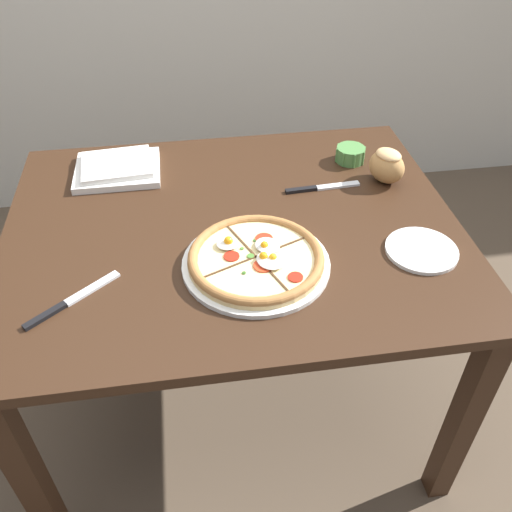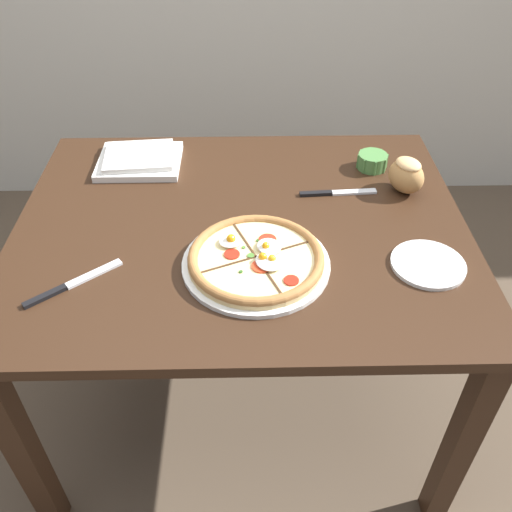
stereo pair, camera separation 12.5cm
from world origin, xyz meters
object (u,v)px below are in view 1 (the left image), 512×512
at_px(pizza, 256,259).
at_px(napkin_folded, 117,168).
at_px(side_saucer, 422,250).
at_px(knife_spare, 72,300).
at_px(knife_main, 322,187).
at_px(dining_table, 234,254).
at_px(bread_piece_near, 387,165).
at_px(ramekin_bowl, 350,154).

height_order(pizza, napkin_folded, pizza).
relative_size(napkin_folded, side_saucer, 1.39).
bearing_deg(knife_spare, pizza, -30.56).
bearing_deg(napkin_folded, pizza, -54.09).
distance_m(napkin_folded, side_saucer, 0.90).
distance_m(napkin_folded, knife_spare, 0.54).
height_order(napkin_folded, knife_main, napkin_folded).
distance_m(napkin_folded, knife_main, 0.60).
bearing_deg(dining_table, bread_piece_near, 17.35).
height_order(dining_table, napkin_folded, napkin_folded).
bearing_deg(pizza, bread_piece_near, 36.51).
xyz_separation_m(dining_table, knife_spare, (-0.39, -0.23, 0.10)).
distance_m(dining_table, knife_spare, 0.46).
bearing_deg(bread_piece_near, pizza, -143.49).
height_order(ramekin_bowl, knife_spare, ramekin_bowl).
xyz_separation_m(dining_table, bread_piece_near, (0.46, 0.14, 0.15)).
bearing_deg(knife_main, knife_spare, -155.01).
bearing_deg(knife_spare, ramekin_bowl, -5.88).
distance_m(pizza, knife_main, 0.38).
bearing_deg(bread_piece_near, side_saucer, -92.73).
height_order(knife_main, side_saucer, same).
bearing_deg(dining_table, ramekin_bowl, 34.33).
distance_m(ramekin_bowl, knife_main, 0.19).
height_order(dining_table, pizza, pizza).
relative_size(ramekin_bowl, side_saucer, 0.52).
height_order(dining_table, knife_main, knife_main).
height_order(pizza, knife_spare, pizza).
height_order(dining_table, knife_spare, knife_spare).
xyz_separation_m(napkin_folded, bread_piece_near, (0.77, -0.16, 0.04)).
distance_m(dining_table, side_saucer, 0.49).
distance_m(dining_table, bread_piece_near, 0.51).
height_order(napkin_folded, side_saucer, napkin_folded).
bearing_deg(knife_main, bread_piece_near, 0.36).
height_order(pizza, knife_main, pizza).
height_order(bread_piece_near, knife_main, bread_piece_near).
relative_size(napkin_folded, bread_piece_near, 1.79).
distance_m(bread_piece_near, side_saucer, 0.33).
bearing_deg(dining_table, side_saucer, -22.04).
relative_size(pizza, bread_piece_near, 2.57).
distance_m(ramekin_bowl, knife_spare, 0.92).
height_order(dining_table, ramekin_bowl, ramekin_bowl).
relative_size(pizza, napkin_folded, 1.43).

